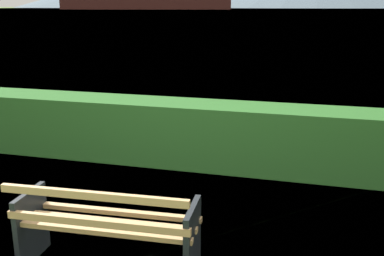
% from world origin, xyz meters
% --- Properties ---
extents(water_surface, '(620.00, 620.00, 0.00)m').
position_xyz_m(water_surface, '(0.00, 308.96, 0.00)').
color(water_surface, '#6B8EA3').
rests_on(water_surface, ground_plane).
extents(park_bench, '(1.64, 0.66, 0.87)m').
position_xyz_m(park_bench, '(0.00, -0.06, 0.42)').
color(park_bench, tan).
rests_on(park_bench, ground_plane).
extents(hedge_row, '(11.12, 0.76, 0.93)m').
position_xyz_m(hedge_row, '(0.00, 2.88, 0.47)').
color(hedge_row, '#2D6B28').
rests_on(hedge_row, ground_plane).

